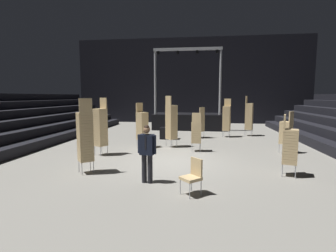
{
  "coord_description": "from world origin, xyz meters",
  "views": [
    {
      "loc": [
        1.09,
        -9.61,
        2.54
      ],
      "look_at": [
        -0.19,
        0.03,
        1.4
      ],
      "focal_mm": 27.26,
      "sensor_mm": 36.0,
      "label": 1
    }
  ],
  "objects": [
    {
      "name": "chair_stack_aisle_left",
      "position": [
        2.63,
        6.53,
        1.19
      ],
      "size": [
        0.54,
        0.54,
        2.39
      ],
      "rotation": [
        0.0,
        0.0,
        2.87
      ],
      "color": "#B2B5BA",
      "rests_on": "ground_plane"
    },
    {
      "name": "chair_stack_front_left",
      "position": [
        3.87,
        -1.24,
        0.98
      ],
      "size": [
        0.55,
        0.55,
        1.96
      ],
      "rotation": [
        0.0,
        0.0,
        4.4
      ],
      "color": "#B2B5BA",
      "rests_on": "ground_plane"
    },
    {
      "name": "chair_stack_mid_right",
      "position": [
        0.97,
        5.96,
        0.94
      ],
      "size": [
        0.62,
        0.62,
        1.88
      ],
      "rotation": [
        0.0,
        0.0,
        0.81
      ],
      "color": "#B2B5BA",
      "rests_on": "ground_plane"
    },
    {
      "name": "man_with_tie",
      "position": [
        -0.48,
        -2.48,
        0.97
      ],
      "size": [
        0.57,
        0.28,
        1.71
      ],
      "rotation": [
        0.0,
        0.0,
        3.01
      ],
      "color": "black",
      "rests_on": "ground_plane"
    },
    {
      "name": "chair_stack_rear_left",
      "position": [
        4.09,
        7.21,
        1.28
      ],
      "size": [
        0.56,
        0.56,
        2.56
      ],
      "rotation": [
        0.0,
        0.0,
        4.36
      ],
      "color": "#B2B5BA",
      "rests_on": "ground_plane"
    },
    {
      "name": "chair_stack_rear_centre",
      "position": [
        -3.22,
        0.79,
        1.24
      ],
      "size": [
        0.6,
        0.6,
        2.48
      ],
      "rotation": [
        0.0,
        0.0,
        2.64
      ],
      "color": "#B2B5BA",
      "rests_on": "ground_plane"
    },
    {
      "name": "chair_stack_rear_right",
      "position": [
        -0.41,
        2.94,
        1.28
      ],
      "size": [
        0.62,
        0.62,
        2.56
      ],
      "rotation": [
        0.0,
        0.0,
        5.52
      ],
      "color": "#B2B5BA",
      "rests_on": "ground_plane"
    },
    {
      "name": "chair_stack_mid_centre",
      "position": [
        -1.82,
        2.6,
        1.11
      ],
      "size": [
        0.61,
        0.61,
        2.22
      ],
      "rotation": [
        0.0,
        0.0,
        4.1
      ],
      "color": "#B2B5BA",
      "rests_on": "ground_plane"
    },
    {
      "name": "chair_stack_mid_left",
      "position": [
        -2.69,
        -1.78,
        1.24
      ],
      "size": [
        0.62,
        0.62,
        2.48
      ],
      "rotation": [
        0.0,
        0.0,
        0.71
      ],
      "color": "#B2B5BA",
      "rests_on": "ground_plane"
    },
    {
      "name": "ground_plane",
      "position": [
        0.0,
        0.0,
        -0.05
      ],
      "size": [
        22.0,
        30.0,
        0.1
      ],
      "primitive_type": "cube",
      "color": "gray"
    },
    {
      "name": "loose_chair_near_man",
      "position": [
        0.89,
        -3.2,
        0.53
      ],
      "size": [
        0.62,
        0.62,
        0.95
      ],
      "rotation": [
        0.0,
        0.0,
        2.32
      ],
      "color": "#B2B5BA",
      "rests_on": "ground_plane"
    },
    {
      "name": "arena_end_wall",
      "position": [
        0.0,
        15.0,
        4.0
      ],
      "size": [
        22.0,
        0.3,
        8.0
      ],
      "primitive_type": "cube",
      "color": "black",
      "rests_on": "ground_plane"
    },
    {
      "name": "chair_stack_aisle_right",
      "position": [
        4.85,
        2.28,
        0.94
      ],
      "size": [
        0.62,
        0.62,
        1.88
      ],
      "rotation": [
        0.0,
        0.0,
        0.86
      ],
      "color": "#B2B5BA",
      "rests_on": "ground_plane"
    },
    {
      "name": "chair_stack_front_right",
      "position": [
        0.85,
        2.05,
        0.9
      ],
      "size": [
        0.46,
        0.46,
        1.79
      ],
      "rotation": [
        0.0,
        0.0,
        0.06
      ],
      "color": "#B2B5BA",
      "rests_on": "ground_plane"
    },
    {
      "name": "equipment_road_case",
      "position": [
        -0.9,
        5.33,
        0.34
      ],
      "size": [
        0.93,
        0.64,
        0.68
      ],
      "primitive_type": "cube",
      "rotation": [
        0.0,
        0.0,
        -0.04
      ],
      "color": "black",
      "rests_on": "ground_plane"
    },
    {
      "name": "stage_riser",
      "position": [
        -0.0,
        10.28,
        0.7
      ],
      "size": [
        5.23,
        2.74,
        6.0
      ],
      "color": "black",
      "rests_on": "ground_plane"
    }
  ]
}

